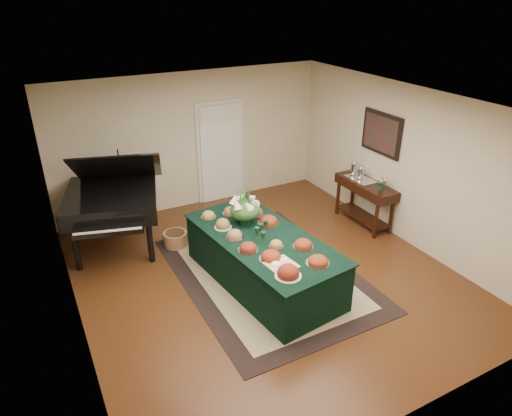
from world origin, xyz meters
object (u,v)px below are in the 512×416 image
buffet_table (263,260)px  mahogany_sideboard (365,192)px  floral_centerpiece (245,207)px  grand_piano (112,199)px

buffet_table → mahogany_sideboard: size_ratio=2.13×
floral_centerpiece → grand_piano: grand_piano is taller
buffet_table → mahogany_sideboard: mahogany_sideboard is taller
buffet_table → floral_centerpiece: (-0.03, 0.52, 0.68)m
buffet_table → floral_centerpiece: bearing=93.4°
floral_centerpiece → grand_piano: 2.33m
floral_centerpiece → grand_piano: bearing=136.6°
buffet_table → mahogany_sideboard: (2.61, 0.80, 0.26)m
buffet_table → grand_piano: bearing=129.1°
grand_piano → floral_centerpiece: bearing=-43.4°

